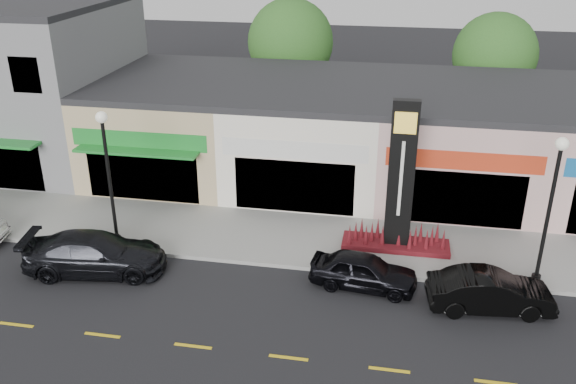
% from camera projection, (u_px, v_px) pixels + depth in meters
% --- Properties ---
extents(ground, '(120.00, 120.00, 0.00)m').
position_uv_depth(ground, '(304.00, 302.00, 20.99)').
color(ground, black).
rests_on(ground, ground).
extents(sidewalk, '(52.00, 4.30, 0.15)m').
position_uv_depth(sidewalk, '(321.00, 240.00, 24.86)').
color(sidewalk, gray).
rests_on(sidewalk, ground).
extents(curb, '(52.00, 0.20, 0.15)m').
position_uv_depth(curb, '(313.00, 268.00, 22.84)').
color(curb, gray).
rests_on(curb, ground).
extents(building_grey_2story, '(12.00, 10.95, 8.30)m').
position_uv_depth(building_grey_2story, '(7.00, 81.00, 32.56)').
color(building_grey_2story, slate).
rests_on(building_grey_2story, ground).
extents(shop_beige, '(7.00, 10.85, 4.80)m').
position_uv_depth(shop_beige, '(178.00, 122.00, 31.70)').
color(shop_beige, tan).
rests_on(shop_beige, ground).
extents(shop_cream, '(7.00, 10.01, 4.80)m').
position_uv_depth(shop_cream, '(311.00, 130.00, 30.55)').
color(shop_cream, white).
rests_on(shop_cream, ground).
extents(shop_pink_w, '(7.00, 10.01, 4.80)m').
position_uv_depth(shop_pink_w, '(454.00, 138.00, 29.39)').
color(shop_pink_w, '#C99E99').
rests_on(shop_pink_w, ground).
extents(tree_rear_west, '(5.20, 5.20, 7.83)m').
position_uv_depth(tree_rear_west, '(291.00, 42.00, 37.01)').
color(tree_rear_west, '#382619').
rests_on(tree_rear_west, ground).
extents(tree_rear_mid, '(4.80, 4.80, 7.29)m').
position_uv_depth(tree_rear_mid, '(495.00, 55.00, 35.16)').
color(tree_rear_mid, '#382619').
rests_on(tree_rear_mid, ground).
extents(lamp_west_near, '(0.44, 0.44, 5.47)m').
position_uv_depth(lamp_west_near, '(108.00, 166.00, 23.13)').
color(lamp_west_near, black).
rests_on(lamp_west_near, sidewalk).
extents(lamp_east_near, '(0.44, 0.44, 5.47)m').
position_uv_depth(lamp_east_near, '(551.00, 198.00, 20.49)').
color(lamp_east_near, black).
rests_on(lamp_east_near, sidewalk).
extents(pylon_sign, '(4.20, 1.30, 6.00)m').
position_uv_depth(pylon_sign, '(399.00, 198.00, 23.33)').
color(pylon_sign, '#56120E').
rests_on(pylon_sign, sidewalk).
extents(car_dark_sedan, '(2.90, 5.45, 1.50)m').
position_uv_depth(car_dark_sedan, '(95.00, 254.00, 22.50)').
color(car_dark_sedan, black).
rests_on(car_dark_sedan, ground).
extents(car_black_sedan, '(1.95, 3.94, 1.29)m').
position_uv_depth(car_black_sedan, '(364.00, 271.00, 21.60)').
color(car_black_sedan, black).
rests_on(car_black_sedan, ground).
extents(car_black_conv, '(1.89, 4.26, 1.36)m').
position_uv_depth(car_black_conv, '(490.00, 292.00, 20.32)').
color(car_black_conv, black).
rests_on(car_black_conv, ground).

